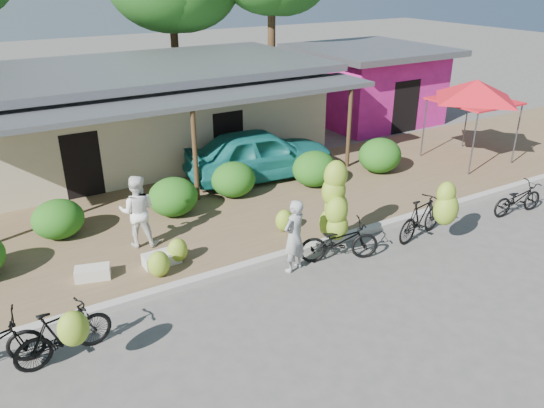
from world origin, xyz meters
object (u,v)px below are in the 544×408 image
at_px(red_canopy, 476,90).
at_px(vendor, 294,236).
at_px(sack_near, 162,258).
at_px(bystander, 137,211).
at_px(bike_far_right, 518,199).
at_px(sack_far, 93,273).
at_px(bike_center, 337,223).
at_px(teal_van, 260,154).
at_px(bike_left, 65,333).
at_px(bike_right, 428,214).

bearing_deg(red_canopy, vendor, -161.60).
xyz_separation_m(sack_near, bystander, (-0.12, 1.19, 0.77)).
distance_m(bike_far_right, sack_far, 11.56).
xyz_separation_m(red_canopy, bike_center, (-8.08, -3.05, -1.73)).
distance_m(red_canopy, sack_near, 12.28).
bearing_deg(bike_far_right, bystander, 76.02).
relative_size(red_canopy, bike_far_right, 1.95).
distance_m(red_canopy, bystander, 12.19).
height_order(sack_far, teal_van, teal_van).
bearing_deg(vendor, sack_near, -49.75).
bearing_deg(bike_far_right, bike_center, 88.44).
height_order(bike_left, bike_right, bike_right).
distance_m(bike_left, bike_center, 6.45).
bearing_deg(vendor, bystander, -63.84).
bearing_deg(bike_center, sack_far, 93.14).
bearing_deg(bike_far_right, bike_right, 92.47).
bearing_deg(bike_far_right, vendor, 90.04).
bearing_deg(bystander, bike_right, 178.78).
xyz_separation_m(bike_far_right, teal_van, (-5.06, 5.93, 0.49)).
bearing_deg(sack_far, bike_right, -15.97).
distance_m(bike_left, bystander, 4.16).
relative_size(sack_near, vendor, 0.48).
xyz_separation_m(red_canopy, sack_far, (-13.50, -1.32, -2.35)).
bearing_deg(bike_left, teal_van, -60.86).
relative_size(red_canopy, teal_van, 0.72).
height_order(bike_far_right, vendor, vendor).
height_order(bike_right, bystander, bystander).
distance_m(bike_left, bike_far_right, 12.31).
bearing_deg(sack_near, sack_far, 173.07).
bearing_deg(bike_left, sack_near, -59.27).
height_order(red_canopy, bike_center, red_canopy).
bearing_deg(sack_near, bystander, 95.82).
distance_m(vendor, teal_van, 5.70).
bearing_deg(red_canopy, bystander, -178.49).
bearing_deg(bystander, sack_near, 121.31).
bearing_deg(bike_left, vendor, -93.54).
bearing_deg(bike_center, bike_left, 116.47).
bearing_deg(vendor, sack_far, -41.61).
relative_size(bike_right, bystander, 1.05).
height_order(red_canopy, sack_near, red_canopy).
bearing_deg(vendor, red_canopy, -179.98).
distance_m(bike_center, sack_near, 4.22).
bearing_deg(teal_van, sack_near, 132.82).
xyz_separation_m(bike_far_right, sack_near, (-9.77, 2.23, -0.19)).
bearing_deg(bike_right, red_canopy, -69.66).
bearing_deg(sack_near, bike_left, -139.38).
distance_m(bike_far_right, vendor, 7.19).
xyz_separation_m(bike_right, bike_far_right, (3.41, -0.15, -0.27)).
height_order(red_canopy, bike_far_right, red_canopy).
relative_size(red_canopy, bike_right, 1.82).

